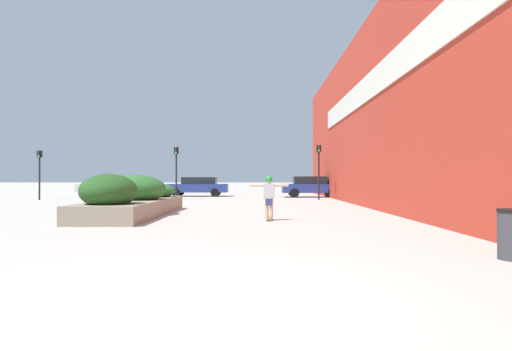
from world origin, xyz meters
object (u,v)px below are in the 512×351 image
object	(u,v)px
skateboard	(269,218)
car_rightmost	(311,186)
car_leftmost	(198,186)
traffic_light_left	(176,164)
traffic_light_far_left	(39,166)
car_center_left	(418,187)
traffic_light_right	(319,162)
car_center_right	(104,186)
skateboarder	(269,192)

from	to	relation	value
skateboard	car_rightmost	size ratio (longest dim) A/B	0.16
skateboard	car_leftmost	size ratio (longest dim) A/B	0.15
traffic_light_left	traffic_light_far_left	xyz separation A→B (m)	(-8.80, -0.04, -0.14)
car_center_left	car_rightmost	xyz separation A→B (m)	(-7.48, 1.02, 0.02)
traffic_light_right	car_center_right	bearing A→B (deg)	154.31
skateboarder	car_leftmost	xyz separation A→B (m)	(-5.09, 20.29, -0.15)
car_center_left	traffic_light_far_left	distance (m)	25.72
car_center_left	car_center_right	distance (m)	24.59
skateboarder	traffic_light_right	world-z (taller)	traffic_light_right
traffic_light_left	car_center_left	bearing A→B (deg)	11.43
car_rightmost	traffic_light_far_left	bearing A→B (deg)	-76.14
skateboarder	car_leftmost	bearing A→B (deg)	109.52
car_center_left	traffic_light_right	world-z (taller)	traffic_light_right
car_center_right	traffic_light_left	world-z (taller)	traffic_light_left
car_leftmost	traffic_light_far_left	distance (m)	11.24
car_center_right	skateboarder	bearing A→B (deg)	-149.79
car_leftmost	traffic_light_far_left	size ratio (longest dim) A/B	1.49
skateboard	traffic_light_far_left	world-z (taller)	traffic_light_far_left
car_center_right	car_rightmost	distance (m)	17.06
skateboarder	car_center_left	bearing A→B (deg)	63.51
car_leftmost	car_center_left	bearing A→B (deg)	-99.33
car_center_right	car_center_left	bearing A→B (deg)	-101.42
traffic_light_left	traffic_light_right	size ratio (longest dim) A/B	0.96
car_center_left	traffic_light_left	distance (m)	17.06
skateboarder	car_center_right	xyz separation A→B (m)	(-13.11, 22.51, -0.18)
car_center_right	traffic_light_left	distance (m)	11.22
skateboarder	traffic_light_left	size ratio (longest dim) A/B	0.40
traffic_light_right	traffic_light_left	bearing A→B (deg)	-178.52
traffic_light_right	car_rightmost	bearing A→B (deg)	90.14
car_leftmost	traffic_light_left	world-z (taller)	traffic_light_left
skateboarder	traffic_light_left	world-z (taller)	traffic_light_left
skateboarder	car_leftmost	distance (m)	20.91
skateboard	skateboarder	world-z (taller)	skateboarder
car_center_left	skateboard	bearing A→B (deg)	148.07
traffic_light_left	traffic_light_far_left	bearing A→B (deg)	-179.71
car_center_right	traffic_light_far_left	xyz separation A→B (m)	(-1.35, -8.28, 1.44)
car_center_left	car_leftmost	bearing A→B (deg)	80.67
car_center_left	car_center_right	world-z (taller)	car_center_left
traffic_light_right	traffic_light_far_left	xyz separation A→B (m)	(-17.98, -0.28, -0.23)
skateboard	car_center_right	distance (m)	26.06
car_center_left	traffic_light_right	xyz separation A→B (m)	(-7.47, -3.13, 1.63)
car_rightmost	skateboarder	bearing A→B (deg)	-10.66
car_center_left	car_rightmost	bearing A→B (deg)	82.21
car_leftmost	car_rightmost	bearing A→B (deg)	-100.65
traffic_light_right	car_leftmost	bearing A→B (deg)	146.16
car_rightmost	traffic_light_far_left	size ratio (longest dim) A/B	1.38
car_rightmost	traffic_light_far_left	distance (m)	18.56
skateboard	car_leftmost	xyz separation A→B (m)	(-5.09, 20.29, 0.71)
car_leftmost	traffic_light_right	distance (m)	10.49
traffic_light_far_left	car_rightmost	bearing A→B (deg)	13.86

